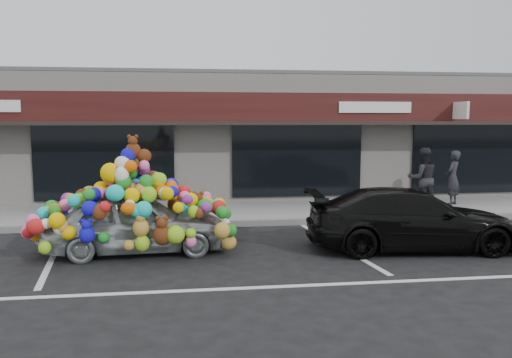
{
  "coord_description": "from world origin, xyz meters",
  "views": [
    {
      "loc": [
        -0.39,
        -10.18,
        2.76
      ],
      "look_at": [
        1.13,
        1.4,
        1.36
      ],
      "focal_mm": 35.0,
      "sensor_mm": 36.0,
      "label": 1
    }
  ],
  "objects": [
    {
      "name": "ground",
      "position": [
        0.0,
        0.0,
        0.0
      ],
      "size": [
        90.0,
        90.0,
        0.0
      ],
      "primitive_type": "plane",
      "color": "black",
      "rests_on": "ground"
    },
    {
      "name": "shop_building",
      "position": [
        0.0,
        8.44,
        2.16
      ],
      "size": [
        24.0,
        7.2,
        4.31
      ],
      "color": "silver",
      "rests_on": "ground"
    },
    {
      "name": "sidewalk",
      "position": [
        0.0,
        4.0,
        0.07
      ],
      "size": [
        26.0,
        3.0,
        0.15
      ],
      "primitive_type": "cube",
      "color": "gray",
      "rests_on": "ground"
    },
    {
      "name": "kerb",
      "position": [
        0.0,
        2.5,
        0.07
      ],
      "size": [
        26.0,
        0.18,
        0.16
      ],
      "primitive_type": "cube",
      "color": "slate",
      "rests_on": "ground"
    },
    {
      "name": "parking_stripe_left",
      "position": [
        -3.2,
        0.2,
        0.0
      ],
      "size": [
        0.73,
        4.37,
        0.01
      ],
      "primitive_type": "cube",
      "rotation": [
        0.0,
        0.0,
        0.14
      ],
      "color": "silver",
      "rests_on": "ground"
    },
    {
      "name": "parking_stripe_mid",
      "position": [
        2.8,
        0.2,
        0.0
      ],
      "size": [
        0.73,
        4.37,
        0.01
      ],
      "primitive_type": "cube",
      "rotation": [
        0.0,
        0.0,
        0.14
      ],
      "color": "silver",
      "rests_on": "ground"
    },
    {
      "name": "lane_line",
      "position": [
        2.0,
        -2.3,
        0.0
      ],
      "size": [
        14.0,
        0.12,
        0.01
      ],
      "primitive_type": "cube",
      "color": "silver",
      "rests_on": "ground"
    },
    {
      "name": "toy_car",
      "position": [
        -1.55,
        0.23,
        0.79
      ],
      "size": [
        2.72,
        4.07,
        2.31
      ],
      "rotation": [
        0.0,
        0.0,
        1.63
      ],
      "color": "gray",
      "rests_on": "ground"
    },
    {
      "name": "black_sedan",
      "position": [
        4.28,
        -0.23,
        0.65
      ],
      "size": [
        2.22,
        4.62,
        1.3
      ],
      "primitive_type": "imported",
      "rotation": [
        0.0,
        0.0,
        1.48
      ],
      "color": "black",
      "rests_on": "ground"
    },
    {
      "name": "pedestrian_a",
      "position": [
        7.56,
        4.07,
        0.99
      ],
      "size": [
        0.72,
        0.71,
        1.67
      ],
      "primitive_type": "imported",
      "rotation": [
        0.0,
        0.0,
        3.88
      ],
      "color": "#24242A",
      "rests_on": "sidewalk"
    },
    {
      "name": "pedestrian_b",
      "position": [
        6.32,
        3.52,
        1.05
      ],
      "size": [
        0.93,
        0.76,
        1.8
      ],
      "primitive_type": "imported",
      "rotation": [
        0.0,
        0.0,
        3.05
      ],
      "color": "black",
      "rests_on": "sidewalk"
    }
  ]
}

